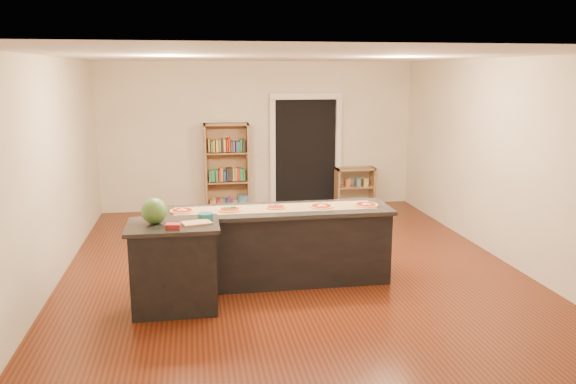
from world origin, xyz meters
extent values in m
cube|color=beige|center=(0.00, 0.00, 1.40)|extent=(6.00, 7.00, 2.80)
cube|color=#51200D|center=(0.00, 0.00, 0.00)|extent=(6.00, 7.00, 0.01)
cube|color=white|center=(0.00, 0.00, 2.80)|extent=(6.00, 7.00, 0.01)
cube|color=black|center=(0.90, 3.48, 1.05)|extent=(1.20, 0.02, 2.10)
cube|color=silver|center=(0.25, 3.44, 1.05)|extent=(0.10, 0.08, 2.10)
cube|color=silver|center=(1.55, 3.44, 1.05)|extent=(0.10, 0.08, 2.10)
cube|color=silver|center=(0.90, 3.44, 2.15)|extent=(1.40, 0.08, 0.12)
cube|color=black|center=(-0.27, -0.50, 0.45)|extent=(2.79, 0.70, 0.90)
cube|color=black|center=(-0.27, -0.50, 0.92)|extent=(2.87, 0.78, 0.05)
cube|color=black|center=(-1.51, -1.14, 0.47)|extent=(0.91, 0.64, 0.94)
cube|color=black|center=(-1.51, -1.14, 0.96)|extent=(1.00, 0.73, 0.04)
cube|color=#946F48|center=(-0.64, 3.30, 0.84)|extent=(0.84, 0.30, 1.67)
cube|color=#946F48|center=(1.86, 3.29, 0.38)|extent=(0.76, 0.33, 0.76)
cylinder|color=teal|center=(-0.35, 3.18, 0.15)|extent=(0.21, 0.21, 0.31)
cube|color=olive|center=(-0.27, -0.48, 0.95)|extent=(2.49, 0.47, 0.00)
sphere|color=#144214|center=(-1.70, -1.10, 1.13)|extent=(0.28, 0.28, 0.28)
cube|color=tan|center=(-1.25, -1.20, 1.00)|extent=(0.34, 0.27, 0.02)
cube|color=maroon|center=(-1.49, -1.35, 1.01)|extent=(0.17, 0.13, 0.05)
cylinder|color=#195966|center=(-1.15, -1.00, 1.02)|extent=(0.17, 0.17, 0.06)
cylinder|color=#DD9C55|center=(-1.41, -0.46, 0.96)|extent=(0.31, 0.31, 0.02)
cylinder|color=#A5190C|center=(-1.41, -0.46, 0.97)|extent=(0.25, 0.25, 0.00)
cylinder|color=#DD9C55|center=(-0.84, -0.50, 0.96)|extent=(0.30, 0.30, 0.02)
cylinder|color=#A5190C|center=(-0.84, -0.50, 0.97)|extent=(0.25, 0.25, 0.00)
cylinder|color=#DD9C55|center=(-0.27, -0.47, 0.96)|extent=(0.27, 0.27, 0.02)
cylinder|color=#A5190C|center=(-0.27, -0.47, 0.97)|extent=(0.22, 0.22, 0.00)
cylinder|color=#DD9C55|center=(0.30, -0.52, 0.96)|extent=(0.32, 0.32, 0.02)
cylinder|color=#A5190C|center=(0.30, -0.52, 0.97)|extent=(0.26, 0.26, 0.00)
cylinder|color=#DD9C55|center=(0.88, -0.54, 0.96)|extent=(0.32, 0.32, 0.02)
cylinder|color=#A5190C|center=(0.88, -0.54, 0.97)|extent=(0.26, 0.26, 0.00)
camera|label=1|loc=(-1.26, -7.18, 2.61)|focal=35.00mm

